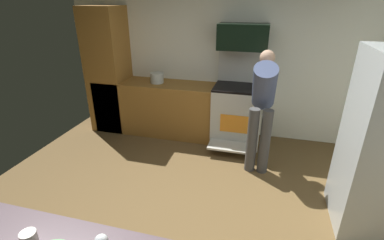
{
  "coord_description": "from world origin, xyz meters",
  "views": [
    {
      "loc": [
        0.73,
        -2.25,
        2.22
      ],
      "look_at": [
        0.05,
        0.3,
        1.05
      ],
      "focal_mm": 26.03,
      "sensor_mm": 36.0,
      "label": 1
    }
  ],
  "objects_px": {
    "oven_range": "(237,112)",
    "mug_coffee": "(29,239)",
    "microwave": "(243,37)",
    "stock_pot": "(157,78)",
    "person_cook": "(262,104)"
  },
  "relations": [
    {
      "from": "person_cook",
      "to": "mug_coffee",
      "type": "distance_m",
      "value": 2.89
    },
    {
      "from": "stock_pot",
      "to": "mug_coffee",
      "type": "bearing_deg",
      "value": -81.06
    },
    {
      "from": "mug_coffee",
      "to": "person_cook",
      "type": "bearing_deg",
      "value": 64.97
    },
    {
      "from": "microwave",
      "to": "stock_pot",
      "type": "bearing_deg",
      "value": -176.65
    },
    {
      "from": "microwave",
      "to": "stock_pot",
      "type": "distance_m",
      "value": 1.54
    },
    {
      "from": "oven_range",
      "to": "person_cook",
      "type": "bearing_deg",
      "value": -61.49
    },
    {
      "from": "mug_coffee",
      "to": "stock_pot",
      "type": "distance_m",
      "value": 3.37
    },
    {
      "from": "person_cook",
      "to": "microwave",
      "type": "bearing_deg",
      "value": 115.59
    },
    {
      "from": "oven_range",
      "to": "mug_coffee",
      "type": "height_order",
      "value": "oven_range"
    },
    {
      "from": "oven_range",
      "to": "stock_pot",
      "type": "xyz_separation_m",
      "value": [
        -1.37,
        0.01,
        0.48
      ]
    },
    {
      "from": "oven_range",
      "to": "mug_coffee",
      "type": "xyz_separation_m",
      "value": [
        -0.85,
        -3.31,
        0.44
      ]
    },
    {
      "from": "mug_coffee",
      "to": "microwave",
      "type": "bearing_deg",
      "value": 76.07
    },
    {
      "from": "oven_range",
      "to": "microwave",
      "type": "height_order",
      "value": "microwave"
    },
    {
      "from": "microwave",
      "to": "stock_pot",
      "type": "xyz_separation_m",
      "value": [
        -1.37,
        -0.08,
        -0.7
      ]
    },
    {
      "from": "oven_range",
      "to": "microwave",
      "type": "distance_m",
      "value": 1.18
    }
  ]
}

